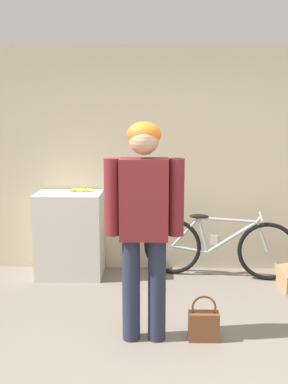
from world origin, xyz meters
TOP-DOWN VIEW (x-y plane):
  - wall_back at (0.00, 2.57)m, footprint 8.00×0.07m
  - side_shelf at (-1.13, 2.27)m, footprint 0.74×0.50m
  - person at (-0.25, 0.81)m, footprint 0.63×0.26m
  - bicycle at (0.56, 2.25)m, footprint 1.72×0.47m
  - banana at (-1.00, 2.36)m, footprint 0.30×0.08m
  - handbag at (0.24, 0.79)m, footprint 0.25×0.11m

SIDE VIEW (x-z plane):
  - handbag at x=0.24m, z-range -0.06..0.33m
  - bicycle at x=0.56m, z-range -0.01..0.72m
  - side_shelf at x=-1.13m, z-range 0.00..0.97m
  - banana at x=-1.00m, z-range 0.97..1.01m
  - person at x=-0.25m, z-range 0.18..1.97m
  - wall_back at x=0.00m, z-range 0.00..2.60m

